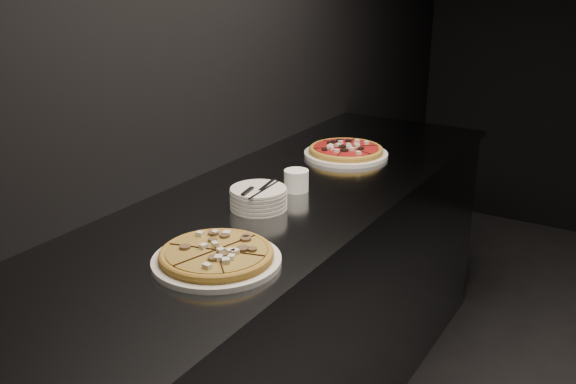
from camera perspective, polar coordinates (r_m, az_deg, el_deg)
The scene contains 7 objects.
wall_left at distance 2.31m, azimuth -8.53°, elevation 12.80°, with size 0.02×5.00×2.80m, color black.
counter at distance 2.41m, azimuth -0.42°, elevation -10.45°, with size 0.74×2.44×0.92m.
pizza_mushroom at distance 1.72m, azimuth -6.37°, elevation -5.69°, with size 0.38×0.38×0.04m.
pizza_tomato at distance 2.64m, azimuth 5.18°, elevation 3.64°, with size 0.38×0.38×0.04m.
plate_stack at distance 2.08m, azimuth -2.64°, elevation -0.54°, with size 0.18×0.18×0.07m.
cutlery at distance 2.05m, azimuth -2.70°, elevation 0.27°, with size 0.06×0.20×0.01m.
ramekin at distance 2.23m, azimuth 0.74°, elevation 1.09°, with size 0.09×0.09×0.07m.
Camera 1 is at (-1.04, -1.76, 1.69)m, focal length 40.00 mm.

